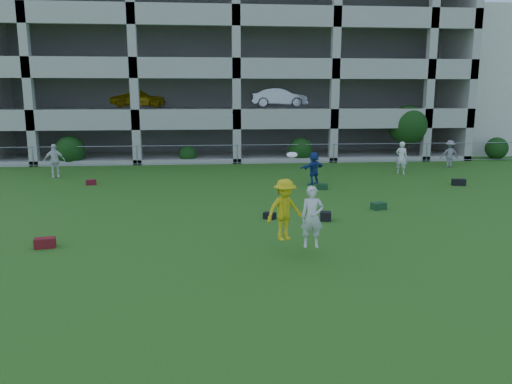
{
  "coord_description": "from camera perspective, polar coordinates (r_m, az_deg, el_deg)",
  "views": [
    {
      "loc": [
        -1.77,
        -11.19,
        4.22
      ],
      "look_at": [
        -0.4,
        3.0,
        1.4
      ],
      "focal_mm": 35.0,
      "sensor_mm": 36.0,
      "label": 1
    }
  ],
  "objects": [
    {
      "name": "bag_green_c",
      "position": [
        19.03,
        13.83,
        -1.55
      ],
      "size": [
        0.58,
        0.48,
        0.26
      ],
      "primitive_type": "cube",
      "rotation": [
        0.0,
        0.0,
        0.29
      ],
      "color": "#183C15",
      "rests_on": "ground"
    },
    {
      "name": "bag_black_b",
      "position": [
        17.1,
        1.56,
        -2.72
      ],
      "size": [
        0.47,
        0.43,
        0.22
      ],
      "primitive_type": "cube",
      "rotation": [
        0.0,
        0.0,
        -0.56
      ],
      "color": "black",
      "rests_on": "ground"
    },
    {
      "name": "bag_red_a",
      "position": [
        15.12,
        -22.98,
        -5.38
      ],
      "size": [
        0.59,
        0.39,
        0.28
      ],
      "primitive_type": "cube",
      "rotation": [
        0.0,
        0.0,
        0.17
      ],
      "color": "#611310",
      "rests_on": "ground"
    },
    {
      "name": "bag_green_g",
      "position": [
        22.51,
        7.55,
        0.6
      ],
      "size": [
        0.53,
        0.36,
        0.25
      ],
      "primitive_type": "cube",
      "rotation": [
        0.0,
        0.0,
        -0.13
      ],
      "color": "#143714",
      "rests_on": "ground"
    },
    {
      "name": "bystander_b",
      "position": [
        27.46,
        -22.06,
        3.33
      ],
      "size": [
        1.09,
        0.72,
        1.72
      ],
      "primitive_type": "imported",
      "rotation": [
        0.0,
        0.0,
        0.33
      ],
      "color": "white",
      "rests_on": "ground"
    },
    {
      "name": "shrub_row",
      "position": [
        31.65,
        6.12,
        6.2
      ],
      "size": [
        34.38,
        2.52,
        3.5
      ],
      "color": "#163D11",
      "rests_on": "ground"
    },
    {
      "name": "parking_garage",
      "position": [
        38.97,
        -3.02,
        13.8
      ],
      "size": [
        30.0,
        14.0,
        12.0
      ],
      "color": "#9E998C",
      "rests_on": "ground"
    },
    {
      "name": "frisbee_contest",
      "position": [
        13.17,
        4.11,
        -2.24
      ],
      "size": [
        1.6,
        0.96,
        2.5
      ],
      "color": "gold",
      "rests_on": "ground"
    },
    {
      "name": "bag_red_f",
      "position": [
        24.7,
        -18.33,
        1.06
      ],
      "size": [
        0.52,
        0.42,
        0.24
      ],
      "primitive_type": "cube",
      "rotation": [
        0.0,
        0.0,
        0.35
      ],
      "color": "#510D15",
      "rests_on": "ground"
    },
    {
      "name": "ground",
      "position": [
        12.09,
        3.28,
        -9.26
      ],
      "size": [
        100.0,
        100.0,
        0.0
      ],
      "primitive_type": "plane",
      "color": "#235114",
      "rests_on": "ground"
    },
    {
      "name": "bag_black_e",
      "position": [
        25.16,
        22.16,
        1.04
      ],
      "size": [
        0.65,
        0.43,
        0.3
      ],
      "primitive_type": "cube",
      "rotation": [
        0.0,
        0.0,
        -0.23
      ],
      "color": "black",
      "rests_on": "ground"
    },
    {
      "name": "crate_d",
      "position": [
        17.02,
        7.95,
        -2.76
      ],
      "size": [
        0.4,
        0.4,
        0.3
      ],
      "primitive_type": "cube",
      "rotation": [
        0.0,
        0.0,
        -0.17
      ],
      "color": "black",
      "rests_on": "ground"
    },
    {
      "name": "bystander_d",
      "position": [
        23.6,
        6.62,
        2.72
      ],
      "size": [
        1.45,
        1.18,
        1.55
      ],
      "primitive_type": "imported",
      "rotation": [
        0.0,
        0.0,
        3.74
      ],
      "color": "navy",
      "rests_on": "ground"
    },
    {
      "name": "fence",
      "position": [
        30.45,
        -2.17,
        4.37
      ],
      "size": [
        36.06,
        0.06,
        1.2
      ],
      "color": "gray",
      "rests_on": "ground"
    },
    {
      "name": "bystander_f",
      "position": [
        31.05,
        21.24,
        4.08
      ],
      "size": [
        1.09,
        0.73,
        1.57
      ],
      "primitive_type": "imported",
      "rotation": [
        0.0,
        0.0,
        3.0
      ],
      "color": "gray",
      "rests_on": "ground"
    },
    {
      "name": "bystander_e",
      "position": [
        27.69,
        16.3,
        3.78
      ],
      "size": [
        0.75,
        0.73,
        1.73
      ],
      "primitive_type": "imported",
      "rotation": [
        0.0,
        0.0,
        2.44
      ],
      "color": "white",
      "rests_on": "ground"
    }
  ]
}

